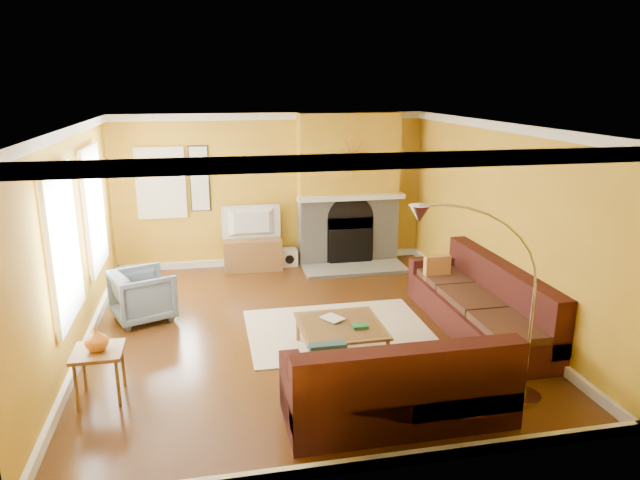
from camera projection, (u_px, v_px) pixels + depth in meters
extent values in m
cube|color=#5A3213|center=(301.00, 329.00, 7.67)|extent=(5.50, 6.00, 0.02)
cube|color=white|center=(299.00, 124.00, 6.94)|extent=(5.50, 6.00, 0.02)
cube|color=gold|center=(272.00, 190.00, 10.15)|extent=(5.50, 0.02, 2.70)
cube|color=gold|center=(364.00, 327.00, 4.46)|extent=(5.50, 0.02, 2.70)
cube|color=gold|center=(71.00, 244.00, 6.78)|extent=(0.02, 6.00, 2.70)
cube|color=gold|center=(498.00, 222.00, 7.84)|extent=(0.02, 6.00, 2.70)
cube|color=white|center=(93.00, 208.00, 7.97)|extent=(0.06, 1.22, 1.72)
cube|color=white|center=(62.00, 245.00, 6.18)|extent=(0.06, 1.22, 1.72)
cube|color=white|center=(161.00, 183.00, 9.68)|extent=(0.82, 0.06, 1.22)
cube|color=white|center=(200.00, 179.00, 9.80)|extent=(0.34, 0.04, 1.14)
cube|color=white|center=(351.00, 197.00, 10.01)|extent=(1.92, 0.22, 0.08)
cube|color=gray|center=(355.00, 269.00, 10.04)|extent=(1.80, 0.70, 0.06)
cube|color=beige|center=(338.00, 330.00, 7.61)|extent=(2.40, 1.80, 0.02)
cube|color=brown|center=(253.00, 254.00, 10.06)|extent=(1.00, 0.45, 0.55)
imported|color=black|center=(252.00, 223.00, 9.91)|extent=(1.02, 0.14, 0.59)
cube|color=white|center=(288.00, 257.00, 10.32)|extent=(0.30, 0.30, 0.30)
imported|color=slate|center=(143.00, 295.00, 7.89)|extent=(1.00, 0.99, 0.71)
imported|color=orange|center=(96.00, 339.00, 5.81)|extent=(0.30, 0.30, 0.25)
imported|color=white|center=(327.00, 321.00, 6.92)|extent=(0.31, 0.33, 0.03)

